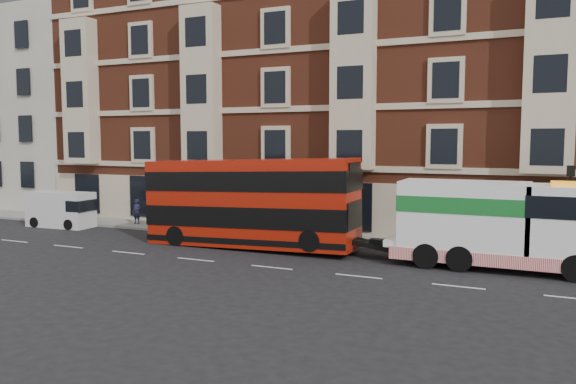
% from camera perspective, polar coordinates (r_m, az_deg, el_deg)
% --- Properties ---
extents(ground, '(120.00, 120.00, 0.00)m').
position_cam_1_polar(ground, '(25.12, -1.66, -7.67)').
color(ground, black).
rests_on(ground, ground).
extents(sidewalk, '(90.00, 3.00, 0.15)m').
position_cam_1_polar(sidewalk, '(31.90, 4.21, -4.76)').
color(sidewalk, slate).
rests_on(sidewalk, ground).
extents(victorian_terrace, '(45.00, 12.00, 20.40)m').
position_cam_1_polar(victorian_terrace, '(38.67, 8.89, 11.81)').
color(victorian_terrace, brown).
rests_on(victorian_terrace, ground).
extents(cream_block, '(16.00, 10.00, 16.80)m').
position_cam_1_polar(cream_block, '(54.39, -24.58, 7.68)').
color(cream_block, beige).
rests_on(cream_block, ground).
extents(lamp_post_west, '(0.35, 0.15, 4.35)m').
position_cam_1_polar(lamp_post_west, '(32.92, -6.41, 0.11)').
color(lamp_post_west, black).
rests_on(lamp_post_west, sidewalk).
extents(lamp_post_east, '(0.35, 0.15, 4.35)m').
position_cam_1_polar(lamp_post_east, '(28.44, 26.67, -1.24)').
color(lamp_post_east, black).
rests_on(lamp_post_east, sidewalk).
extents(double_decker_bus, '(11.42, 2.62, 4.62)m').
position_cam_1_polar(double_decker_bus, '(29.41, -3.90, -0.94)').
color(double_decker_bus, '#A21809').
rests_on(double_decker_bus, ground).
extents(tow_truck, '(9.15, 2.70, 3.81)m').
position_cam_1_polar(tow_truck, '(26.12, 20.21, -2.99)').
color(tow_truck, white).
rests_on(tow_truck, ground).
extents(box_van, '(4.45, 2.03, 2.28)m').
position_cam_1_polar(box_van, '(39.40, -22.09, -1.67)').
color(box_van, silver).
rests_on(box_van, ground).
extents(pedestrian, '(0.59, 0.39, 1.63)m').
position_cam_1_polar(pedestrian, '(38.12, -15.12, -1.93)').
color(pedestrian, '#191932').
rests_on(pedestrian, sidewalk).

